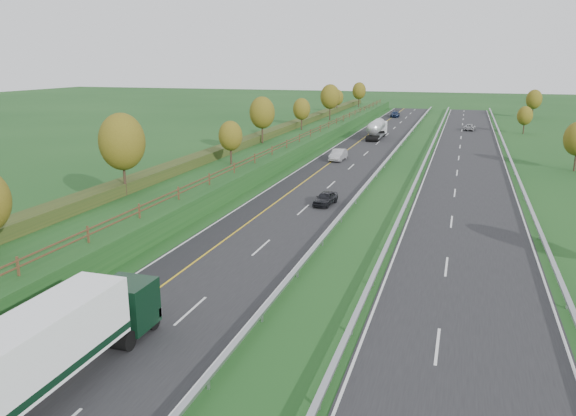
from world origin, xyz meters
The scene contains 19 objects.
ground centered at (8.00, 55.00, 0.00)m, with size 400.00×400.00×0.00m, color #174017.
near_carriageway centered at (0.00, 60.00, 0.02)m, with size 10.50×200.00×0.04m, color black.
far_carriageway centered at (16.50, 60.00, 0.02)m, with size 10.50×200.00×0.04m, color black.
hard_shoulder centered at (-3.75, 60.00, 0.02)m, with size 3.00×200.00×0.04m, color black.
lane_markings centered at (6.40, 59.88, 0.05)m, with size 26.75×200.00×0.01m.
embankment_left centered at (-13.00, 60.00, 1.00)m, with size 12.00×200.00×2.00m, color #174017.
hedge_left centered at (-15.00, 60.00, 2.55)m, with size 2.20×180.00×1.10m, color #273817.
fence_left centered at (-8.50, 59.59, 2.73)m, with size 0.12×189.06×1.20m.
median_barrier_near centered at (5.70, 60.00, 0.61)m, with size 0.32×200.00×0.71m.
median_barrier_far centered at (10.80, 60.00, 0.61)m, with size 0.32×200.00×0.71m.
outer_barrier_far centered at (22.30, 60.00, 0.62)m, with size 0.32×200.00×0.71m.
trees_left centered at (-12.64, 56.63, 6.37)m, with size 6.64×164.30×7.66m.
trees_far centered at (29.80, 89.21, 4.25)m, with size 8.45×118.60×7.12m.
box_lorry centered at (-0.54, 0.31, 2.33)m, with size 2.58×16.28×4.06m.
road_tanker centered at (0.06, 89.39, 1.86)m, with size 2.40×11.22×3.46m.
car_dark_near centered at (2.85, 37.59, 0.72)m, with size 1.60×3.98×1.35m, color black.
car_silver_mid centered at (-1.60, 63.68, 0.85)m, with size 1.71×4.90×1.61m, color #9B9B9F.
car_small_far centered at (-1.60, 131.24, 0.78)m, with size 2.07×5.10×1.48m, color #131F3B.
car_oncoming centered at (16.76, 107.62, 0.68)m, with size 2.12×4.61×1.28m, color #A3A4A8.
Camera 1 is at (15.72, -16.07, 14.21)m, focal length 35.00 mm.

